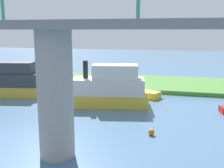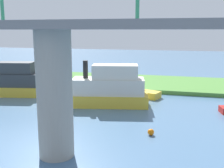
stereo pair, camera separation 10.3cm
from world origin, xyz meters
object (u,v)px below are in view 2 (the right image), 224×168
object	(u,v)px
marker_buoy	(151,132)
skiff_small	(138,91)
person_on_bank	(85,79)
houseboat_blue	(106,89)
mooring_post	(118,82)
motorboat_white	(10,82)
bridge_pylon	(55,95)

from	to	relation	value
marker_buoy	skiff_small	bearing A→B (deg)	-75.91
person_on_bank	houseboat_blue	world-z (taller)	houseboat_blue
mooring_post	motorboat_white	size ratio (longest dim) A/B	0.11
houseboat_blue	motorboat_white	bearing A→B (deg)	-7.00
mooring_post	houseboat_blue	bearing A→B (deg)	95.79
bridge_pylon	houseboat_blue	xyz separation A→B (m)	(0.33, -12.69, -2.21)
skiff_small	marker_buoy	xyz separation A→B (m)	(-3.16, 12.59, -0.35)
bridge_pylon	motorboat_white	bearing A→B (deg)	-47.08
mooring_post	marker_buoy	xyz separation A→B (m)	(-6.61, 16.05, -0.77)
person_on_bank	marker_buoy	bearing A→B (deg)	125.27
motorboat_white	bridge_pylon	bearing A→B (deg)	132.92
bridge_pylon	mooring_post	size ratio (longest dim) A/B	7.71
mooring_post	houseboat_blue	world-z (taller)	houseboat_blue
mooring_post	bridge_pylon	bearing A→B (deg)	93.22
mooring_post	houseboat_blue	xyz separation A→B (m)	(-0.86, 8.47, 0.77)
skiff_small	bridge_pylon	bearing A→B (deg)	82.73
person_on_bank	bridge_pylon	bearing A→B (deg)	105.79
skiff_small	marker_buoy	distance (m)	12.98
bridge_pylon	skiff_small	world-z (taller)	bridge_pylon
person_on_bank	marker_buoy	xyz separation A→B (m)	(-11.43, 16.17, -0.95)
person_on_bank	motorboat_white	world-z (taller)	motorboat_white
motorboat_white	houseboat_blue	bearing A→B (deg)	173.00
bridge_pylon	motorboat_white	world-z (taller)	bridge_pylon
motorboat_white	skiff_small	bearing A→B (deg)	-167.59
houseboat_blue	marker_buoy	size ratio (longest dim) A/B	19.79
bridge_pylon	marker_buoy	bearing A→B (deg)	-136.69
person_on_bank	motorboat_white	distance (m)	10.09
motorboat_white	marker_buoy	distance (m)	20.87
houseboat_blue	marker_buoy	xyz separation A→B (m)	(-5.75, 7.58, -1.54)
person_on_bank	marker_buoy	size ratio (longest dim) A/B	2.78
mooring_post	motorboat_white	xyz separation A→B (m)	(12.09, 6.88, 0.66)
motorboat_white	marker_buoy	xyz separation A→B (m)	(-18.69, 9.17, -1.43)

